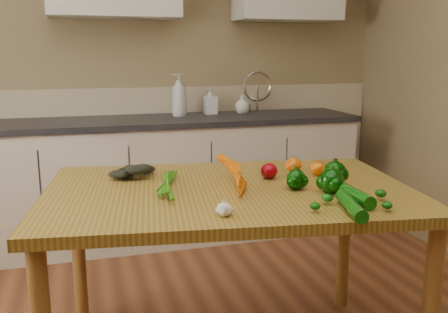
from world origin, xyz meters
TOP-DOWN VIEW (x-y plane):
  - room at (0.00, 0.17)m, footprint 4.04×5.04m
  - counter_run at (0.21, 2.19)m, footprint 2.84×0.64m
  - table at (0.21, 0.56)m, footprint 1.63×1.17m
  - soap_bottle_a at (0.33, 2.26)m, footprint 0.13×0.13m
  - soap_bottle_b at (0.59, 2.33)m, footprint 0.10×0.10m
  - soap_bottle_c at (0.83, 2.28)m, footprint 0.16×0.16m
  - carrot_bunch at (0.15, 0.60)m, footprint 0.31×0.25m
  - leafy_greens at (-0.18, 0.86)m, footprint 0.22×0.19m
  - garlic_bulb at (0.08, 0.22)m, footprint 0.06×0.06m
  - pepper_a at (0.46, 0.47)m, footprint 0.08×0.08m
  - pepper_b at (0.66, 0.50)m, footprint 0.10×0.10m
  - pepper_c at (0.57, 0.37)m, footprint 0.10×0.10m
  - tomato_a at (0.42, 0.66)m, footprint 0.08×0.08m
  - tomato_b at (0.57, 0.74)m, footprint 0.08×0.08m
  - tomato_c at (0.65, 0.65)m, footprint 0.07×0.07m
  - zucchini_a at (0.60, 0.23)m, footprint 0.06×0.22m
  - zucchini_b at (0.53, 0.13)m, footprint 0.11×0.26m

SIDE VIEW (x-z plane):
  - counter_run at x=0.21m, z-range -0.11..1.03m
  - table at x=0.21m, z-range 0.31..1.12m
  - zucchini_b at x=0.53m, z-range 0.81..0.86m
  - garlic_bulb at x=0.08m, z-range 0.81..0.86m
  - zucchini_a at x=0.60m, z-range 0.81..0.86m
  - tomato_c at x=0.65m, z-range 0.81..0.88m
  - tomato_a at x=0.42m, z-range 0.81..0.88m
  - tomato_b at x=0.57m, z-range 0.81..0.88m
  - carrot_bunch at x=0.15m, z-range 0.81..0.88m
  - pepper_a at x=0.46m, z-range 0.81..0.89m
  - pepper_b at x=0.66m, z-range 0.81..0.91m
  - pepper_c at x=0.57m, z-range 0.81..0.91m
  - leafy_greens at x=-0.18m, z-range 0.81..0.92m
  - soap_bottle_c at x=0.83m, z-range 0.90..1.04m
  - soap_bottle_b at x=0.59m, z-range 0.90..1.10m
  - soap_bottle_a at x=0.33m, z-range 0.90..1.21m
  - room at x=0.00m, z-range -0.07..2.57m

